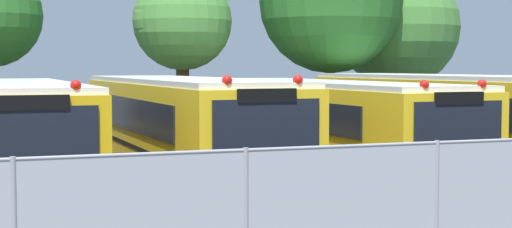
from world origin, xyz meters
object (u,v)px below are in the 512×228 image
school_bus_0 (16,131)px  school_bus_3 (448,117)px  tree_3 (329,1)px  tree_2 (179,22)px  school_bus_1 (180,125)px  tree_4 (396,28)px  school_bus_2 (326,123)px

school_bus_0 → school_bus_3: size_ratio=0.91×
tree_3 → tree_2: bearing=176.5°
school_bus_1 → school_bus_0: bearing=-0.8°
tree_2 → school_bus_1: bearing=-104.2°
tree_2 → tree_4: (8.78, 0.86, -0.03)m
tree_2 → school_bus_2: bearing=-75.2°
school_bus_2 → tree_3: bearing=-117.2°
tree_2 → tree_3: bearing=-3.5°
school_bus_1 → tree_4: 13.96m
school_bus_3 → tree_3: size_ratio=1.53×
school_bus_1 → school_bus_3: 7.40m
school_bus_1 → tree_2: bearing=-106.0°
school_bus_1 → tree_3: 10.97m
school_bus_0 → school_bus_3: school_bus_3 is taller
school_bus_2 → tree_4: (6.82, 8.27, 2.90)m
school_bus_1 → school_bus_2: bearing=-178.5°
tree_4 → school_bus_2: bearing=-129.5°
tree_3 → school_bus_1: bearing=-135.0°
school_bus_0 → tree_3: bearing=-146.6°
school_bus_2 → school_bus_3: bearing=174.9°
tree_2 → tree_3: tree_3 is taller
school_bus_1 → tree_3: bearing=-136.7°
school_bus_1 → school_bus_2: size_ratio=0.97×
school_bus_0 → school_bus_1: (3.71, 0.06, 0.03)m
school_bus_1 → tree_4: (10.72, 8.49, 2.84)m
school_bus_2 → tree_4: bearing=-131.0°
tree_3 → tree_4: (3.41, 1.18, -0.84)m
school_bus_1 → school_bus_3: (7.40, -0.00, 0.02)m
tree_2 → tree_3: 5.44m
school_bus_3 → tree_2: 9.81m
school_bus_3 → tree_4: bearing=-112.6°
school_bus_2 → tree_3: 8.71m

